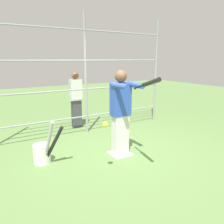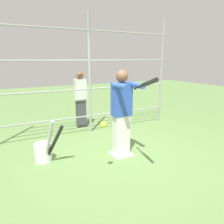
{
  "view_description": "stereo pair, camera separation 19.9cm",
  "coord_description": "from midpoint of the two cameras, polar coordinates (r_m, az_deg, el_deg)",
  "views": [
    {
      "loc": [
        2.23,
        3.43,
        1.87
      ],
      "look_at": [
        0.33,
        0.24,
        0.96
      ],
      "focal_mm": 35.0,
      "sensor_mm": 36.0,
      "label": 1
    },
    {
      "loc": [
        2.06,
        3.53,
        1.87
      ],
      "look_at": [
        0.33,
        0.24,
        0.96
      ],
      "focal_mm": 35.0,
      "sensor_mm": 36.0,
      "label": 2
    }
  ],
  "objects": [
    {
      "name": "bat_bucket",
      "position": [
        4.26,
        -16.01,
        -9.69
      ],
      "size": [
        0.49,
        0.57,
        0.87
      ],
      "color": "white",
      "rests_on": "ground"
    },
    {
      "name": "ground_plane",
      "position": [
        4.5,
        3.67,
        -10.92
      ],
      "size": [
        24.0,
        24.0,
        0.0
      ],
      "primitive_type": "plane",
      "color": "#608447"
    },
    {
      "name": "batter",
      "position": [
        4.19,
        3.98,
        0.31
      ],
      "size": [
        0.43,
        0.57,
        1.67
      ],
      "color": "silver",
      "rests_on": "ground"
    },
    {
      "name": "fence_backstop",
      "position": [
        5.53,
        -4.85,
        9.65
      ],
      "size": [
        4.63,
        0.06,
        2.97
      ],
      "color": "#939399",
      "rests_on": "ground"
    },
    {
      "name": "baseball_bat_swinging",
      "position": [
        3.27,
        10.84,
        7.31
      ],
      "size": [
        0.26,
        0.84,
        0.27
      ],
      "color": "black"
    },
    {
      "name": "home_plate",
      "position": [
        4.49,
        3.68,
        -10.8
      ],
      "size": [
        0.4,
        0.4,
        0.02
      ],
      "color": "white",
      "rests_on": "ground"
    },
    {
      "name": "bystander_behind_fence",
      "position": [
        6.08,
        -7.28,
        3.46
      ],
      "size": [
        0.32,
        0.2,
        1.54
      ],
      "color": "#3F3F47",
      "rests_on": "ground"
    },
    {
      "name": "softball_in_flight",
      "position": [
        3.39,
        -0.49,
        -3.26
      ],
      "size": [
        0.1,
        0.1,
        0.1
      ],
      "color": "yellow"
    }
  ]
}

